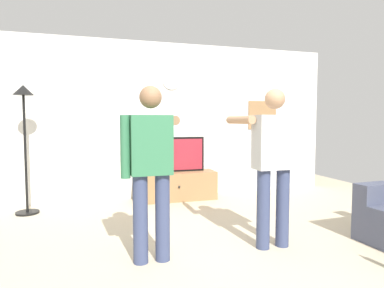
{
  "coord_description": "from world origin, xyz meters",
  "views": [
    {
      "loc": [
        -1.15,
        -2.8,
        1.34
      ],
      "look_at": [
        0.06,
        1.2,
        1.05
      ],
      "focal_mm": 30.93,
      "sensor_mm": 36.0,
      "label": 1
    }
  ],
  "objects": [
    {
      "name": "person_standing_nearer_lamp",
      "position": [
        -0.63,
        0.27,
        0.94
      ],
      "size": [
        0.56,
        0.78,
        1.67
      ],
      "color": "#384266",
      "rests_on": "ground_plane"
    },
    {
      "name": "floor_lamp",
      "position": [
        -2.08,
        2.4,
        1.32
      ],
      "size": [
        0.32,
        0.32,
        1.85
      ],
      "color": "black",
      "rests_on": "ground_plane"
    },
    {
      "name": "tv_stand",
      "position": [
        0.19,
        2.6,
        0.24
      ],
      "size": [
        1.36,
        0.46,
        0.48
      ],
      "color": "#997047",
      "rests_on": "ground_plane"
    },
    {
      "name": "back_wall",
      "position": [
        0.0,
        2.95,
        1.35
      ],
      "size": [
        6.4,
        0.1,
        2.7
      ],
      "primitive_type": "cube",
      "color": "silver",
      "rests_on": "ground_plane"
    },
    {
      "name": "person_standing_nearer_couch",
      "position": [
        0.67,
        0.26,
        0.95
      ],
      "size": [
        0.6,
        0.78,
        1.67
      ],
      "color": "#384266",
      "rests_on": "ground_plane"
    },
    {
      "name": "wall_clock",
      "position": [
        0.19,
        2.89,
        2.05
      ],
      "size": [
        0.33,
        0.03,
        0.33
      ],
      "primitive_type": "cylinder",
      "rotation": [
        1.57,
        0.0,
        0.0
      ],
      "color": "white"
    },
    {
      "name": "framed_picture",
      "position": [
        1.97,
        2.9,
        1.45
      ],
      "size": [
        0.58,
        0.04,
        0.53
      ],
      "primitive_type": "cube",
      "color": "#997047"
    },
    {
      "name": "television",
      "position": [
        0.19,
        2.65,
        0.77
      ],
      "size": [
        1.01,
        0.07,
        0.59
      ],
      "color": "black",
      "rests_on": "tv_stand"
    },
    {
      "name": "ground_plane",
      "position": [
        0.0,
        0.0,
        0.0
      ],
      "size": [
        8.4,
        8.4,
        0.0
      ],
      "primitive_type": "plane",
      "color": "beige"
    }
  ]
}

